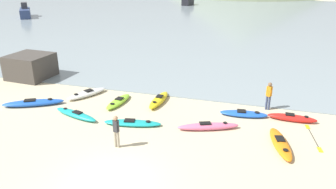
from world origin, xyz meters
TOP-DOWN VIEW (x-y plane):
  - ground_plane at (0.00, 0.00)m, footprint 400.00×400.00m
  - bay_water at (0.00, 44.37)m, footprint 160.00×70.00m
  - kayak_on_sand_0 at (-1.08, 4.91)m, footprint 3.17×1.30m
  - kayak_on_sand_1 at (-7.88, 5.60)m, footprint 3.53×2.35m
  - kayak_on_sand_2 at (2.88, 5.59)m, footprint 3.23×1.74m
  - kayak_on_sand_3 at (7.12, 7.93)m, footprint 2.61×0.67m
  - kayak_on_sand_4 at (-0.70, 8.25)m, footprint 0.75×2.86m
  - kayak_on_sand_5 at (-3.05, 7.38)m, footprint 0.92×2.67m
  - kayak_on_sand_6 at (6.46, 4.87)m, footprint 1.39×3.18m
  - kayak_on_sand_7 at (-5.55, 7.94)m, footprint 2.01×2.87m
  - kayak_on_sand_8 at (-4.53, 4.93)m, footprint 3.14×1.46m
  - kayak_on_sand_9 at (4.52, 7.78)m, footprint 2.72×1.06m
  - person_near_foreground at (-0.89, 2.58)m, footprint 0.33×0.23m
  - person_near_waterline at (5.80, 9.10)m, footprint 0.34×0.27m
  - moored_boat_1 at (-11.65, 61.37)m, footprint 1.95×3.90m
  - moored_boat_2 at (-33.09, 36.26)m, footprint 4.56×5.26m
  - loose_paddle at (8.06, 6.19)m, footprint 0.58×2.78m
  - shoreline_rock at (-11.48, 10.11)m, footprint 3.08×2.94m

SIDE VIEW (x-z plane):
  - ground_plane at x=0.00m, z-range 0.00..0.00m
  - loose_paddle at x=8.06m, z-range 0.00..0.03m
  - bay_water at x=0.00m, z-range 0.00..0.06m
  - kayak_on_sand_0 at x=-1.08m, z-range -0.02..0.28m
  - kayak_on_sand_5 at x=-3.05m, z-range -0.02..0.30m
  - kayak_on_sand_9 at x=4.52m, z-range -0.02..0.31m
  - kayak_on_sand_6 at x=6.46m, z-range -0.02..0.33m
  - kayak_on_sand_8 at x=-4.53m, z-range -0.02..0.33m
  - kayak_on_sand_7 at x=-5.55m, z-range -0.02..0.36m
  - kayak_on_sand_2 at x=2.88m, z-range -0.02..0.37m
  - kayak_on_sand_3 at x=7.12m, z-range -0.02..0.37m
  - kayak_on_sand_4 at x=-0.70m, z-range -0.02..0.38m
  - kayak_on_sand_1 at x=-7.88m, z-range -0.02..0.38m
  - moored_boat_1 at x=-11.65m, z-range -0.29..2.02m
  - moored_boat_2 at x=-33.09m, z-range -0.29..2.02m
  - shoreline_rock at x=-11.48m, z-range 0.00..1.79m
  - person_near_foreground at x=-0.89m, z-range 0.12..1.73m
  - person_near_waterline at x=5.80m, z-range 0.12..1.82m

